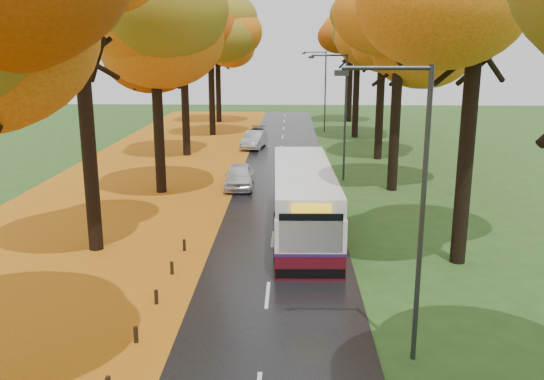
{
  "coord_description": "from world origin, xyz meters",
  "views": [
    {
      "loc": [
        0.76,
        -6.48,
        8.4
      ],
      "look_at": [
        0.0,
        16.79,
        2.6
      ],
      "focal_mm": 38.0,
      "sensor_mm": 36.0,
      "label": 1
    }
  ],
  "objects_px": {
    "car_white": "(239,176)",
    "car_dark": "(257,134)",
    "streetlamp_near": "(414,194)",
    "car_silver": "(254,140)",
    "streetlamp_mid": "(341,107)",
    "streetlamp_far": "(323,85)",
    "bus": "(303,199)"
  },
  "relations": [
    {
      "from": "streetlamp_mid",
      "to": "streetlamp_far",
      "type": "relative_size",
      "value": 1.0
    },
    {
      "from": "car_white",
      "to": "car_dark",
      "type": "xyz_separation_m",
      "value": [
        0.0,
        18.45,
        -0.16
      ]
    },
    {
      "from": "streetlamp_mid",
      "to": "car_silver",
      "type": "height_order",
      "value": "streetlamp_mid"
    },
    {
      "from": "streetlamp_mid",
      "to": "car_silver",
      "type": "relative_size",
      "value": 1.85
    },
    {
      "from": "streetlamp_far",
      "to": "car_silver",
      "type": "height_order",
      "value": "streetlamp_far"
    },
    {
      "from": "streetlamp_mid",
      "to": "car_silver",
      "type": "distance_m",
      "value": 13.97
    },
    {
      "from": "streetlamp_near",
      "to": "bus",
      "type": "distance_m",
      "value": 11.71
    },
    {
      "from": "car_silver",
      "to": "car_dark",
      "type": "xyz_separation_m",
      "value": [
        -0.02,
        4.26,
        -0.15
      ]
    },
    {
      "from": "streetlamp_far",
      "to": "car_silver",
      "type": "xyz_separation_m",
      "value": [
        -6.27,
        -10.16,
        -3.96
      ]
    },
    {
      "from": "bus",
      "to": "car_silver",
      "type": "height_order",
      "value": "bus"
    },
    {
      "from": "car_white",
      "to": "car_dark",
      "type": "bearing_deg",
      "value": 87.83
    },
    {
      "from": "streetlamp_near",
      "to": "streetlamp_far",
      "type": "distance_m",
      "value": 44.0
    },
    {
      "from": "bus",
      "to": "car_white",
      "type": "xyz_separation_m",
      "value": [
        -3.71,
        8.65,
        -0.87
      ]
    },
    {
      "from": "car_white",
      "to": "car_silver",
      "type": "relative_size",
      "value": 0.98
    },
    {
      "from": "car_white",
      "to": "streetlamp_mid",
      "type": "bearing_deg",
      "value": 18.31
    },
    {
      "from": "streetlamp_near",
      "to": "car_white",
      "type": "relative_size",
      "value": 1.88
    },
    {
      "from": "streetlamp_near",
      "to": "bus",
      "type": "xyz_separation_m",
      "value": [
        -2.59,
        11.0,
        -3.08
      ]
    },
    {
      "from": "streetlamp_near",
      "to": "streetlamp_far",
      "type": "xyz_separation_m",
      "value": [
        0.0,
        44.0,
        0.0
      ]
    },
    {
      "from": "streetlamp_near",
      "to": "car_silver",
      "type": "height_order",
      "value": "streetlamp_near"
    },
    {
      "from": "streetlamp_mid",
      "to": "streetlamp_near",
      "type": "bearing_deg",
      "value": -90.0
    },
    {
      "from": "car_silver",
      "to": "streetlamp_mid",
      "type": "bearing_deg",
      "value": -52.87
    },
    {
      "from": "car_silver",
      "to": "car_dark",
      "type": "bearing_deg",
      "value": 99.53
    },
    {
      "from": "streetlamp_far",
      "to": "car_silver",
      "type": "relative_size",
      "value": 1.85
    },
    {
      "from": "streetlamp_near",
      "to": "car_white",
      "type": "distance_m",
      "value": 21.01
    },
    {
      "from": "car_dark",
      "to": "bus",
      "type": "bearing_deg",
      "value": -80.26
    },
    {
      "from": "streetlamp_near",
      "to": "car_silver",
      "type": "relative_size",
      "value": 1.85
    },
    {
      "from": "car_white",
      "to": "car_silver",
      "type": "height_order",
      "value": "car_white"
    },
    {
      "from": "streetlamp_near",
      "to": "car_silver",
      "type": "bearing_deg",
      "value": 100.5
    },
    {
      "from": "streetlamp_far",
      "to": "car_silver",
      "type": "distance_m",
      "value": 12.58
    },
    {
      "from": "streetlamp_far",
      "to": "car_white",
      "type": "distance_m",
      "value": 25.46
    },
    {
      "from": "car_white",
      "to": "streetlamp_near",
      "type": "bearing_deg",
      "value": -74.4
    },
    {
      "from": "streetlamp_mid",
      "to": "bus",
      "type": "relative_size",
      "value": 0.69
    }
  ]
}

